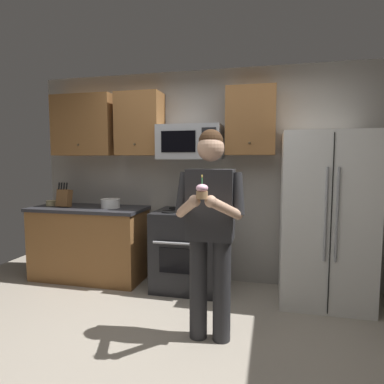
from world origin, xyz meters
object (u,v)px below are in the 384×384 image
at_px(person, 210,223).
at_px(microwave, 190,142).
at_px(bowl_large_white, 110,203).
at_px(knife_block, 64,198).
at_px(oven_range, 188,249).
at_px(bowl_small_colored, 51,203).
at_px(refrigerator, 325,219).
at_px(cupcake, 202,191).

bearing_deg(person, microwave, 111.13).
distance_m(microwave, bowl_large_white, 1.25).
bearing_deg(person, knife_block, 153.27).
xyz_separation_m(knife_block, bowl_large_white, (0.61, 0.06, -0.06)).
relative_size(bowl_large_white, person, 0.14).
height_order(bowl_large_white, person, person).
xyz_separation_m(oven_range, bowl_large_white, (-1.00, 0.03, 0.52)).
relative_size(oven_range, knife_block, 2.91).
xyz_separation_m(bowl_large_white, bowl_small_colored, (-0.85, 0.01, -0.03)).
relative_size(refrigerator, person, 1.02).
distance_m(knife_block, cupcake, 2.50).
xyz_separation_m(microwave, refrigerator, (1.50, -0.16, -0.82)).
relative_size(microwave, refrigerator, 0.41).
distance_m(oven_range, bowl_large_white, 1.13).
height_order(microwave, bowl_large_white, microwave).
bearing_deg(person, cupcake, -90.00).
height_order(knife_block, person, person).
distance_m(microwave, knife_block, 1.76).
relative_size(bowl_small_colored, cupcake, 0.78).
relative_size(knife_block, bowl_large_white, 1.33).
distance_m(microwave, refrigerator, 1.72).
bearing_deg(microwave, knife_block, -174.72).
xyz_separation_m(knife_block, bowl_small_colored, (-0.24, 0.07, -0.08)).
bearing_deg(person, refrigerator, 44.82).
distance_m(bowl_small_colored, person, 2.56).
distance_m(bowl_small_colored, cupcake, 2.74).
relative_size(knife_block, person, 0.18).
height_order(knife_block, cupcake, cupcake).
relative_size(knife_block, cupcake, 1.84).
height_order(refrigerator, person, refrigerator).
bearing_deg(cupcake, bowl_large_white, 135.60).
bearing_deg(oven_range, microwave, 89.98).
xyz_separation_m(bowl_small_colored, cupcake, (2.31, -1.44, 0.34)).
bearing_deg(oven_range, bowl_large_white, 178.25).
distance_m(refrigerator, bowl_large_white, 2.50).
distance_m(refrigerator, cupcake, 1.76).
xyz_separation_m(oven_range, cupcake, (0.46, -1.40, 0.83)).
bearing_deg(refrigerator, bowl_large_white, 178.40).
bearing_deg(person, bowl_large_white, 142.97).
xyz_separation_m(knife_block, person, (2.07, -1.04, -0.04)).
distance_m(oven_range, cupcake, 1.69).
relative_size(microwave, person, 0.42).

